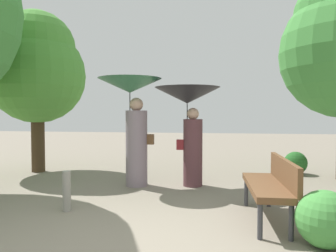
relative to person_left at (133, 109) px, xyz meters
The scene contains 8 objects.
ground_plane 3.27m from the person_left, 77.60° to the right, with size 40.00×40.00×0.00m, color gray.
person_left is the anchor object (origin of this frame).
person_right 1.10m from the person_left, ahead, with size 1.28×1.28×1.94m.
park_bench 3.10m from the person_left, 36.09° to the right, with size 0.54×1.51×0.83m.
tree_mid_left 3.10m from the person_left, 157.48° to the left, with size 2.32×2.32×3.91m.
bush_path_left 4.08m from the person_left, 26.84° to the left, with size 0.53×0.53×0.53m, color #235B23.
bush_path_right 3.95m from the person_left, 42.16° to the right, with size 0.61×0.61×0.61m, color #428C3D.
path_marker_post 2.20m from the person_left, 106.34° to the right, with size 0.12×0.12×0.59m, color gray.
Camera 1 is at (1.04, -3.26, 1.43)m, focal length 34.26 mm.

